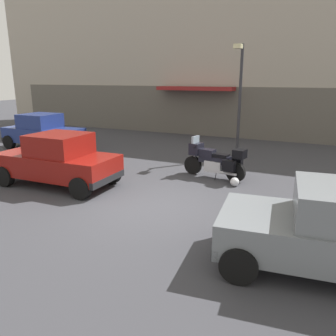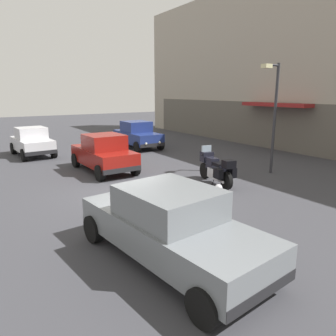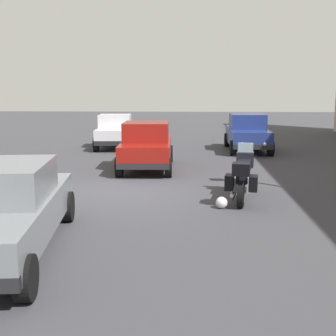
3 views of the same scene
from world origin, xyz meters
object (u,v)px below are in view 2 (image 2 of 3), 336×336
object	(u,v)px
motorcycle	(216,168)
streetlamp_curbside	(273,108)
car_compact_side	(32,142)
helmet	(219,188)
car_hatchback_near	(104,153)
car_sedan_far	(170,225)
car_wagon_end	(137,135)

from	to	relation	value
motorcycle	streetlamp_curbside	distance (m)	3.71
motorcycle	car_compact_side	size ratio (longest dim) A/B	0.63
car_compact_side	helmet	bearing A→B (deg)	-161.89
motorcycle	streetlamp_curbside	bearing A→B (deg)	-79.04
car_hatchback_near	streetlamp_curbside	bearing A→B (deg)	-126.93
car_sedan_far	streetlamp_curbside	world-z (taller)	streetlamp_curbside
motorcycle	car_hatchback_near	world-z (taller)	car_hatchback_near
car_sedan_far	streetlamp_curbside	bearing A→B (deg)	-69.25
car_sedan_far	car_wagon_end	xyz separation A→B (m)	(-12.78, 5.81, 0.03)
motorcycle	car_compact_side	bearing A→B (deg)	36.98
car_wagon_end	car_hatchback_near	bearing A→B (deg)	-41.06
car_sedan_far	streetlamp_curbside	distance (m)	8.76
motorcycle	car_sedan_far	distance (m)	5.99
car_sedan_far	helmet	bearing A→B (deg)	-59.26
car_hatchback_near	car_wagon_end	xyz separation A→B (m)	(-4.72, 4.07, 0.00)
motorcycle	car_wagon_end	world-z (taller)	car_wagon_end
car_compact_side	car_wagon_end	world-z (taller)	car_wagon_end
car_hatchback_near	car_sedan_far	world-z (taller)	car_hatchback_near
motorcycle	car_sedan_far	xyz separation A→B (m)	(3.88, -4.57, 0.16)
helmet	car_wagon_end	size ratio (longest dim) A/B	0.07
car_wagon_end	streetlamp_curbside	bearing A→B (deg)	10.96
car_hatchback_near	car_wagon_end	size ratio (longest dim) A/B	1.01
car_sedan_far	car_wagon_end	bearing A→B (deg)	-31.00
motorcycle	car_hatchback_near	size ratio (longest dim) A/B	0.57
car_hatchback_near	car_compact_side	xyz separation A→B (m)	(-5.42, -1.98, -0.04)
car_hatchback_near	streetlamp_curbside	world-z (taller)	streetlamp_curbside
helmet	car_wagon_end	world-z (taller)	car_wagon_end
motorcycle	helmet	size ratio (longest dim) A/B	8.03
car_sedan_far	streetlamp_curbside	size ratio (longest dim) A/B	1.03
helmet	car_wagon_end	bearing A→B (deg)	169.35
car_sedan_far	car_wagon_end	size ratio (longest dim) A/B	1.21
motorcycle	car_sedan_far	world-z (taller)	car_sedan_far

